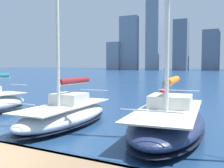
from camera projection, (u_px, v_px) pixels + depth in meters
sailboat_orange at (169, 120)px, 11.41m from camera, size 3.90×8.12×9.61m
sailboat_maroon at (65, 113)px, 13.20m from camera, size 2.96×7.10×11.05m
channel_buoy at (163, 92)px, 26.46m from camera, size 0.70×0.70×1.40m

